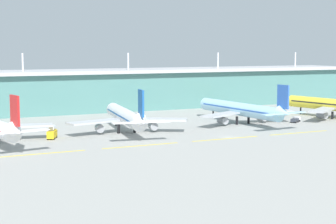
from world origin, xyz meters
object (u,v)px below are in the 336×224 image
airliner_near_middle (126,116)px  baggage_cart (296,119)px  fuel_truck (52,133)px  airliner_farthest (334,105)px  airliner_far_middle (241,109)px  pushback_tug (295,120)px

airliner_near_middle → baggage_cart: size_ratio=16.30×
airliner_near_middle → fuel_truck: 30.54m
airliner_farthest → baggage_cart: bearing=-175.4°
airliner_far_middle → baggage_cart: size_ratio=17.29×
airliner_farthest → pushback_tug: (-26.75, -4.16, -5.34)m
airliner_near_middle → airliner_far_middle: size_ratio=0.94×
airliner_near_middle → airliner_farthest: same height
airliner_near_middle → fuel_truck: airliner_near_middle is taller
fuel_truck → pushback_tug: bearing=-1.4°
airliner_far_middle → airliner_farthest: same height
airliner_far_middle → baggage_cart: 27.92m
airliner_far_middle → fuel_truck: size_ratio=8.49×
airliner_near_middle → airliner_farthest: 106.55m
airliner_near_middle → pushback_tug: size_ratio=12.18×
baggage_cart → pushback_tug: bearing=-140.0°
baggage_cart → fuel_truck: bearing=179.8°
airliner_near_middle → airliner_farthest: (106.55, -0.75, -0.00)m
pushback_tug → airliner_far_middle: bearing=164.0°
airliner_farthest → fuel_truck: bearing=-179.3°
airliner_farthest → baggage_cart: airliner_farthest is taller
airliner_near_middle → airliner_farthest: size_ratio=1.01×
airliner_far_middle → baggage_cart: (27.02, -4.74, -5.19)m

